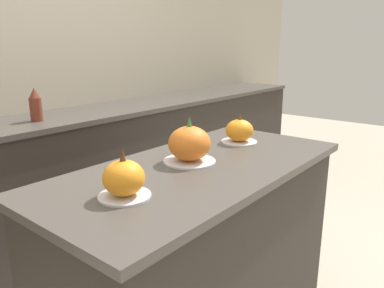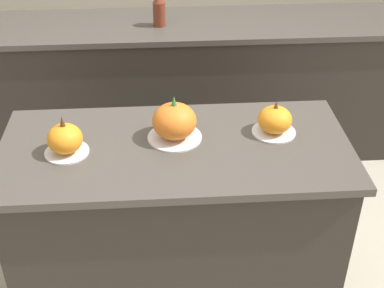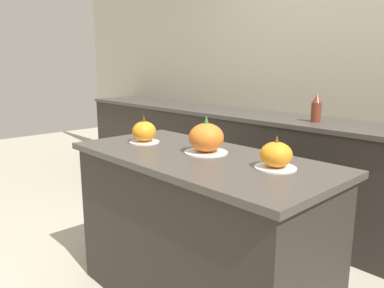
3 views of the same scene
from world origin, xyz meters
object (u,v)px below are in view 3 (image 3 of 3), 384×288
pumpkin_cake_left (144,132)px  pumpkin_cake_right (276,156)px  pumpkin_cake_center (207,139)px  bottle_tall (316,109)px

pumpkin_cake_left → pumpkin_cake_right: size_ratio=0.95×
pumpkin_cake_center → pumpkin_cake_right: 0.44m
pumpkin_cake_left → pumpkin_cake_center: size_ratio=0.78×
pumpkin_cake_left → pumpkin_cake_right: bearing=6.2°
bottle_tall → pumpkin_cake_left: bearing=-107.3°
pumpkin_cake_center → pumpkin_cake_right: bearing=1.9°
pumpkin_cake_right → pumpkin_cake_left: bearing=-173.8°
pumpkin_cake_center → pumpkin_cake_right: size_ratio=1.22×
pumpkin_cake_center → bottle_tall: size_ratio=1.11×
pumpkin_cake_left → pumpkin_cake_center: pumpkin_cake_center is taller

